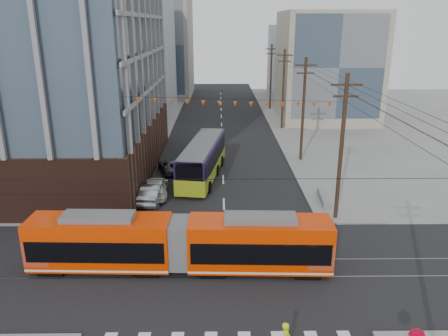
{
  "coord_description": "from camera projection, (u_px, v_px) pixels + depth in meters",
  "views": [
    {
      "loc": [
        -0.38,
        -19.39,
        14.23
      ],
      "look_at": [
        -0.03,
        10.33,
        4.37
      ],
      "focal_mm": 35.0,
      "sensor_mm": 36.0,
      "label": 1
    }
  ],
  "objects": [
    {
      "name": "streetcar",
      "position": [
        180.0,
        244.0,
        26.06
      ],
      "size": [
        18.06,
        3.13,
        3.47
      ],
      "primitive_type": null,
      "rotation": [
        0.0,
        0.0,
        -0.03
      ],
      "color": "red",
      "rests_on": "ground"
    },
    {
      "name": "parked_car_white",
      "position": [
        155.0,
        187.0,
        37.84
      ],
      "size": [
        2.59,
        5.38,
        1.51
      ],
      "primitive_type": "imported",
      "rotation": [
        0.0,
        0.0,
        3.23
      ],
      "color": "silver",
      "rests_on": "ground"
    },
    {
      "name": "parked_car_silver",
      "position": [
        152.0,
        193.0,
        36.54
      ],
      "size": [
        2.01,
        4.73,
        1.52
      ],
      "primitive_type": "imported",
      "rotation": [
        0.0,
        0.0,
        3.05
      ],
      "color": "#9297A1",
      "rests_on": "ground"
    },
    {
      "name": "city_bus",
      "position": [
        203.0,
        159.0,
        42.19
      ],
      "size": [
        4.5,
        12.7,
        3.52
      ],
      "primitive_type": null,
      "rotation": [
        0.0,
        0.0,
        -0.15
      ],
      "color": "#191033",
      "rests_on": "ground"
    },
    {
      "name": "bg_bldg_nw_near",
      "position": [
        114.0,
        58.0,
        69.21
      ],
      "size": [
        18.0,
        16.0,
        18.0
      ],
      "primitive_type": "cube",
      "color": "#8C99A5",
      "rests_on": "ground"
    },
    {
      "name": "bg_bldg_ne_far",
      "position": [
        313.0,
        62.0,
        85.41
      ],
      "size": [
        16.0,
        16.0,
        14.0
      ],
      "primitive_type": "cube",
      "color": "#8C99A5",
      "rests_on": "ground"
    },
    {
      "name": "ground",
      "position": [
        227.0,
        309.0,
        22.88
      ],
      "size": [
        160.0,
        160.0,
        0.0
      ],
      "primitive_type": "plane",
      "color": "slate"
    },
    {
      "name": "bg_bldg_nw_far",
      "position": [
        151.0,
        46.0,
        87.91
      ],
      "size": [
        16.0,
        18.0,
        20.0
      ],
      "primitive_type": "cube",
      "color": "gray",
      "rests_on": "ground"
    },
    {
      "name": "bg_bldg_ne_near",
      "position": [
        327.0,
        67.0,
        66.1
      ],
      "size": [
        14.0,
        14.0,
        16.0
      ],
      "primitive_type": "cube",
      "color": "gray",
      "rests_on": "ground"
    },
    {
      "name": "parked_car_grey",
      "position": [
        172.0,
        166.0,
        43.84
      ],
      "size": [
        3.45,
        5.06,
        1.29
      ],
      "primitive_type": "imported",
      "rotation": [
        0.0,
        0.0,
        3.46
      ],
      "color": "#535557",
      "rests_on": "ground"
    },
    {
      "name": "jersey_barrier",
      "position": [
        323.0,
        199.0,
        36.32
      ],
      "size": [
        1.05,
        3.64,
        0.72
      ],
      "primitive_type": "cube",
      "rotation": [
        0.0,
        0.0,
        -0.07
      ],
      "color": "#5E5E5E",
      "rests_on": "ground"
    },
    {
      "name": "utility_pole_far",
      "position": [
        271.0,
        77.0,
        74.39
      ],
      "size": [
        0.3,
        0.3,
        11.0
      ],
      "primitive_type": "cylinder",
      "color": "black",
      "rests_on": "ground"
    }
  ]
}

